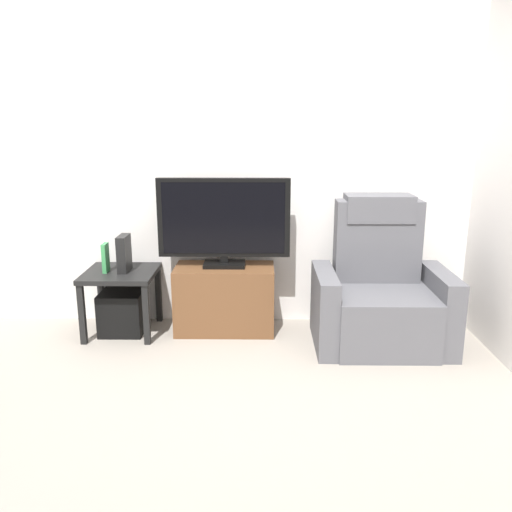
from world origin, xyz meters
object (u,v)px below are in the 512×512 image
recliner_armchair (380,294)px  side_table (121,281)px  book_upright (106,258)px  tv_stand (225,298)px  television (224,220)px  subwoofer_box (123,312)px  game_console (124,253)px

recliner_armchair → side_table: (-1.97, 0.16, 0.04)m
side_table → book_upright: (-0.10, -0.02, 0.19)m
tv_stand → book_upright: size_ratio=3.48×
television → book_upright: 0.94m
subwoofer_box → book_upright: book_upright is taller
tv_stand → book_upright: book_upright is taller
recliner_armchair → book_upright: bearing=170.4°
television → recliner_armchair: 1.30m
recliner_armchair → book_upright: (-2.07, 0.14, 0.23)m
recliner_armchair → subwoofer_box: 1.99m
recliner_armchair → subwoofer_box: size_ratio=3.27×
subwoofer_box → side_table: bearing=180.0°
tv_stand → book_upright: 0.96m
side_table → book_upright: book_upright is taller
side_table → game_console: bearing=15.9°
book_upright → side_table: bearing=11.3°
recliner_armchair → tv_stand: bearing=164.2°
tv_stand → recliner_armchair: (1.17, -0.21, 0.11)m
subwoofer_box → game_console: size_ratio=1.19×
game_console → tv_stand: bearing=3.0°
television → book_upright: bearing=-174.4°
tv_stand → book_upright: bearing=-175.6°
side_table → book_upright: bearing=-168.7°
recliner_armchair → subwoofer_box: recliner_armchair is taller
side_table → subwoofer_box: (0.00, 0.00, -0.25)m
side_table → subwoofer_box: bearing=0.0°
subwoofer_box → television: bearing=4.9°
tv_stand → recliner_armchair: recliner_armchair is taller
tv_stand → subwoofer_box: 0.81m
side_table → subwoofer_box: side_table is taller
side_table → game_console: (0.04, 0.01, 0.22)m
television → game_console: bearing=-175.6°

